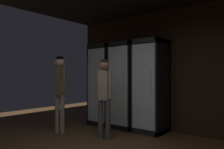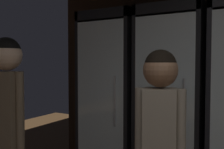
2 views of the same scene
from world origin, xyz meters
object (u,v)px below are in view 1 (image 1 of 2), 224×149
object	(u,v)px
cooler_center	(152,87)
shopper_far	(60,83)
cooler_left	(127,86)
shopper_near	(104,89)
cooler_far_left	(106,85)

from	to	relation	value
cooler_center	shopper_far	size ratio (longest dim) A/B	1.21
cooler_left	cooler_center	distance (m)	0.69
shopper_far	shopper_near	bearing A→B (deg)	12.53
cooler_far_left	cooler_left	world-z (taller)	same
cooler_far_left	shopper_near	size ratio (longest dim) A/B	1.29
cooler_far_left	cooler_center	size ratio (longest dim) A/B	1.00
shopper_near	shopper_far	size ratio (longest dim) A/B	0.94
cooler_left	shopper_near	size ratio (longest dim) A/B	1.29
shopper_near	shopper_far	world-z (taller)	shopper_far
cooler_center	shopper_near	xyz separation A→B (m)	(-0.44, -1.15, -0.01)
cooler_far_left	cooler_left	bearing A→B (deg)	-0.04
cooler_left	shopper_far	size ratio (longest dim) A/B	1.21
cooler_center	cooler_left	bearing A→B (deg)	-179.93
cooler_far_left	cooler_center	xyz separation A→B (m)	(1.38, 0.00, -0.01)
cooler_far_left	cooler_center	world-z (taller)	same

